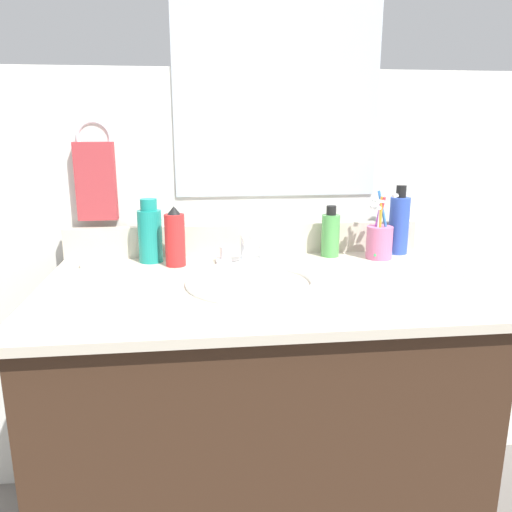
{
  "coord_description": "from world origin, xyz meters",
  "views": [
    {
      "loc": [
        -0.14,
        -1.17,
        1.14
      ],
      "look_at": [
        -0.0,
        0.0,
        0.84
      ],
      "focal_mm": 35.45,
      "sensor_mm": 36.0,
      "label": 1
    }
  ],
  "objects_px": {
    "bottle_mouthwash_teal": "(150,233)",
    "bottle_toner_green": "(330,234)",
    "faucet": "(245,253)",
    "cup_pink": "(379,240)",
    "hand_towel": "(96,181)",
    "soap_bar": "(94,262)",
    "bottle_spray_red": "(175,238)",
    "bottle_shampoo_blue": "(399,224)"
  },
  "relations": [
    {
      "from": "bottle_shampoo_blue",
      "to": "cup_pink",
      "type": "distance_m",
      "value": 0.1
    },
    {
      "from": "faucet",
      "to": "bottle_shampoo_blue",
      "type": "relative_size",
      "value": 0.78
    },
    {
      "from": "cup_pink",
      "to": "soap_bar",
      "type": "xyz_separation_m",
      "value": [
        -0.8,
        0.0,
        -0.04
      ]
    },
    {
      "from": "bottle_shampoo_blue",
      "to": "bottle_spray_red",
      "type": "bearing_deg",
      "value": -174.5
    },
    {
      "from": "bottle_mouthwash_teal",
      "to": "cup_pink",
      "type": "xyz_separation_m",
      "value": [
        0.65,
        -0.04,
        -0.03
      ]
    },
    {
      "from": "bottle_spray_red",
      "to": "bottle_toner_green",
      "type": "xyz_separation_m",
      "value": [
        0.45,
        0.05,
        -0.01
      ]
    },
    {
      "from": "cup_pink",
      "to": "hand_towel",
      "type": "bearing_deg",
      "value": 171.56
    },
    {
      "from": "bottle_mouthwash_teal",
      "to": "cup_pink",
      "type": "height_order",
      "value": "cup_pink"
    },
    {
      "from": "faucet",
      "to": "bottle_toner_green",
      "type": "bearing_deg",
      "value": 11.04
    },
    {
      "from": "bottle_shampoo_blue",
      "to": "hand_towel",
      "type": "bearing_deg",
      "value": 175.72
    },
    {
      "from": "cup_pink",
      "to": "soap_bar",
      "type": "relative_size",
      "value": 3.08
    },
    {
      "from": "faucet",
      "to": "bottle_toner_green",
      "type": "xyz_separation_m",
      "value": [
        0.26,
        0.05,
        0.04
      ]
    },
    {
      "from": "cup_pink",
      "to": "bottle_toner_green",
      "type": "bearing_deg",
      "value": 162.08
    },
    {
      "from": "hand_towel",
      "to": "bottle_spray_red",
      "type": "xyz_separation_m",
      "value": [
        0.22,
        -0.13,
        -0.14
      ]
    },
    {
      "from": "bottle_spray_red",
      "to": "hand_towel",
      "type": "bearing_deg",
      "value": 149.68
    },
    {
      "from": "bottle_shampoo_blue",
      "to": "soap_bar",
      "type": "relative_size",
      "value": 3.19
    },
    {
      "from": "hand_towel",
      "to": "bottle_toner_green",
      "type": "height_order",
      "value": "hand_towel"
    },
    {
      "from": "bottle_shampoo_blue",
      "to": "faucet",
      "type": "bearing_deg",
      "value": -172.66
    },
    {
      "from": "soap_bar",
      "to": "bottle_spray_red",
      "type": "bearing_deg",
      "value": -3.78
    },
    {
      "from": "bottle_toner_green",
      "to": "hand_towel",
      "type": "bearing_deg",
      "value": 173.52
    },
    {
      "from": "bottle_mouthwash_teal",
      "to": "bottle_toner_green",
      "type": "distance_m",
      "value": 0.52
    },
    {
      "from": "bottle_mouthwash_teal",
      "to": "bottle_toner_green",
      "type": "height_order",
      "value": "bottle_mouthwash_teal"
    },
    {
      "from": "bottle_mouthwash_teal",
      "to": "bottle_toner_green",
      "type": "bearing_deg",
      "value": 0.17
    },
    {
      "from": "faucet",
      "to": "bottle_mouthwash_teal",
      "type": "bearing_deg",
      "value": 169.48
    },
    {
      "from": "bottle_spray_red",
      "to": "bottle_shampoo_blue",
      "type": "bearing_deg",
      "value": 5.5
    },
    {
      "from": "bottle_spray_red",
      "to": "cup_pink",
      "type": "relative_size",
      "value": 0.84
    },
    {
      "from": "hand_towel",
      "to": "soap_bar",
      "type": "xyz_separation_m",
      "value": [
        0.0,
        -0.11,
        -0.21
      ]
    },
    {
      "from": "faucet",
      "to": "bottle_toner_green",
      "type": "distance_m",
      "value": 0.26
    },
    {
      "from": "faucet",
      "to": "soap_bar",
      "type": "distance_m",
      "value": 0.41
    },
    {
      "from": "faucet",
      "to": "bottle_toner_green",
      "type": "relative_size",
      "value": 1.07
    },
    {
      "from": "bottle_toner_green",
      "to": "cup_pink",
      "type": "relative_size",
      "value": 0.76
    },
    {
      "from": "bottle_mouthwash_teal",
      "to": "hand_towel",
      "type": "bearing_deg",
      "value": 152.75
    },
    {
      "from": "faucet",
      "to": "bottle_mouthwash_teal",
      "type": "height_order",
      "value": "bottle_mouthwash_teal"
    },
    {
      "from": "bottle_shampoo_blue",
      "to": "bottle_toner_green",
      "type": "relative_size",
      "value": 1.37
    },
    {
      "from": "hand_towel",
      "to": "bottle_mouthwash_teal",
      "type": "relative_size",
      "value": 1.23
    },
    {
      "from": "bottle_spray_red",
      "to": "bottle_shampoo_blue",
      "type": "distance_m",
      "value": 0.66
    },
    {
      "from": "hand_towel",
      "to": "faucet",
      "type": "bearing_deg",
      "value": -17.02
    },
    {
      "from": "bottle_spray_red",
      "to": "cup_pink",
      "type": "height_order",
      "value": "cup_pink"
    },
    {
      "from": "bottle_spray_red",
      "to": "bottle_toner_green",
      "type": "bearing_deg",
      "value": 6.79
    },
    {
      "from": "hand_towel",
      "to": "bottle_shampoo_blue",
      "type": "bearing_deg",
      "value": -4.28
    },
    {
      "from": "bottle_spray_red",
      "to": "bottle_mouthwash_teal",
      "type": "bearing_deg",
      "value": 143.72
    },
    {
      "from": "bottle_spray_red",
      "to": "cup_pink",
      "type": "xyz_separation_m",
      "value": [
        0.58,
        0.01,
        -0.02
      ]
    }
  ]
}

